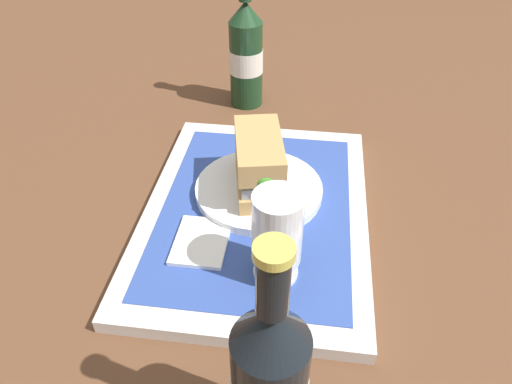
# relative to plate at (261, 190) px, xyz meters

# --- Properties ---
(ground_plane) EXTENTS (3.00, 3.00, 0.00)m
(ground_plane) POSITION_rel_plate_xyz_m (0.03, -0.00, -0.03)
(ground_plane) COLOR brown
(tray) EXTENTS (0.44, 0.32, 0.02)m
(tray) POSITION_rel_plate_xyz_m (0.03, -0.00, -0.02)
(tray) COLOR silver
(tray) RESTS_ON ground_plane
(placemat) EXTENTS (0.38, 0.27, 0.00)m
(placemat) POSITION_rel_plate_xyz_m (0.03, -0.00, -0.01)
(placemat) COLOR #2D4793
(placemat) RESTS_ON tray
(plate) EXTENTS (0.19, 0.19, 0.01)m
(plate) POSITION_rel_plate_xyz_m (0.00, 0.00, 0.00)
(plate) COLOR white
(plate) RESTS_ON placemat
(sandwich) EXTENTS (0.14, 0.09, 0.08)m
(sandwich) POSITION_rel_plate_xyz_m (0.00, 0.00, 0.05)
(sandwich) COLOR tan
(sandwich) RESTS_ON plate
(beer_glass) EXTENTS (0.06, 0.06, 0.12)m
(beer_glass) POSITION_rel_plate_xyz_m (0.15, 0.04, 0.06)
(beer_glass) COLOR silver
(beer_glass) RESTS_ON placemat
(napkin_folded) EXTENTS (0.09, 0.07, 0.01)m
(napkin_folded) POSITION_rel_plate_xyz_m (0.11, -0.07, -0.00)
(napkin_folded) COLOR white
(napkin_folded) RESTS_ON placemat
(beer_bottle) EXTENTS (0.07, 0.07, 0.27)m
(beer_bottle) POSITION_rel_plate_xyz_m (0.35, 0.05, 0.08)
(beer_bottle) COLOR black
(beer_bottle) RESTS_ON ground_plane
(second_bottle) EXTENTS (0.07, 0.07, 0.27)m
(second_bottle) POSITION_rel_plate_xyz_m (-0.31, -0.07, 0.08)
(second_bottle) COLOR #19381E
(second_bottle) RESTS_ON ground_plane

